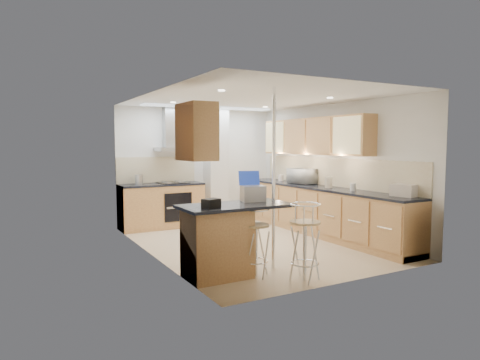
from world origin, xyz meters
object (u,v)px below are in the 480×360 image
microwave (303,176)px  bread_bin (405,190)px  laptop (253,193)px  bar_stool_end (305,242)px  bar_stool_near (256,242)px

microwave → bread_bin: size_ratio=1.57×
laptop → bread_bin: size_ratio=0.88×
laptop → microwave: bearing=53.0°
microwave → bread_bin: 2.48m
bar_stool_end → bread_bin: 2.22m
microwave → laptop: 3.06m
microwave → laptop: microwave is taller
bar_stool_near → bar_stool_end: bar_stool_end is taller
bread_bin → bar_stool_near: bearing=163.6°
laptop → bar_stool_end: bearing=-57.1°
bar_stool_end → bread_bin: bread_bin is taller
microwave → laptop: bearing=120.9°
bar_stool_near → bread_bin: bearing=17.0°
bar_stool_near → bread_bin: bread_bin is taller
microwave → bar_stool_end: bearing=134.3°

